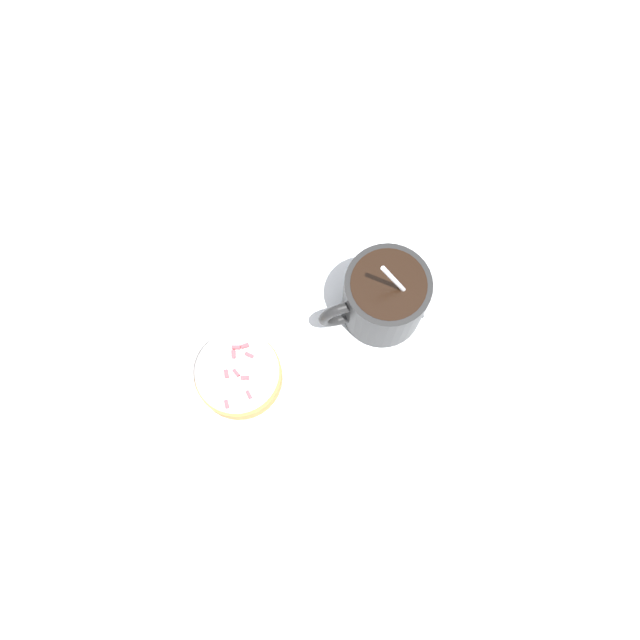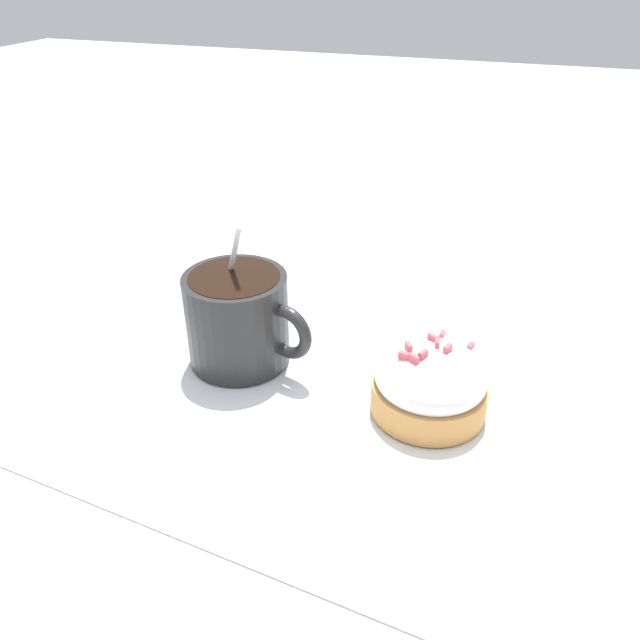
{
  "view_description": "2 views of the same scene",
  "coord_description": "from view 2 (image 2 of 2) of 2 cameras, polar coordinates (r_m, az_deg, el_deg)",
  "views": [
    {
      "loc": [
        0.08,
        0.13,
        0.57
      ],
      "look_at": [
        -0.01,
        -0.01,
        0.04
      ],
      "focal_mm": 35.0,
      "sensor_mm": 36.0,
      "label": 1
    },
    {
      "loc": [
        0.11,
        -0.36,
        0.28
      ],
      "look_at": [
        -0.02,
        0.02,
        0.04
      ],
      "focal_mm": 35.0,
      "sensor_mm": 36.0,
      "label": 2
    }
  ],
  "objects": [
    {
      "name": "frosted_pastry",
      "position": [
        0.43,
        10.01,
        -5.68
      ],
      "size": [
        0.08,
        0.08,
        0.05
      ],
      "color": "#C18442",
      "rests_on": "paper_napkin"
    },
    {
      "name": "coffee_cup",
      "position": [
        0.47,
        -7.21,
        0.68
      ],
      "size": [
        0.1,
        0.08,
        0.11
      ],
      "color": "black",
      "rests_on": "paper_napkin"
    },
    {
      "name": "ground_plane",
      "position": [
        0.47,
        1.02,
        -5.45
      ],
      "size": [
        3.0,
        3.0,
        0.0
      ],
      "primitive_type": "plane",
      "color": "#B2B2B7"
    },
    {
      "name": "paper_napkin",
      "position": [
        0.47,
        1.02,
        -5.31
      ],
      "size": [
        0.37,
        0.37,
        0.0
      ],
      "color": "white",
      "rests_on": "ground_plane"
    }
  ]
}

